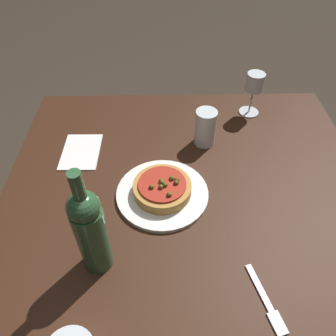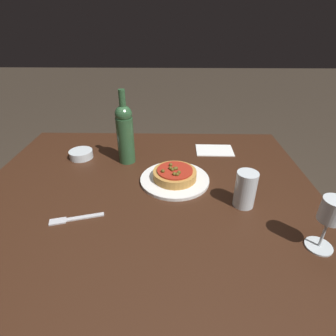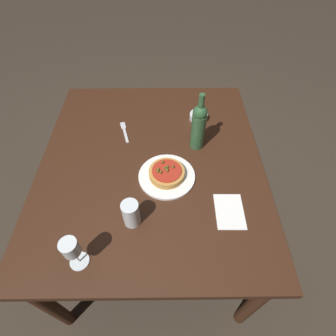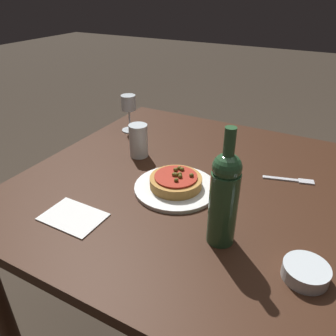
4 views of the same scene
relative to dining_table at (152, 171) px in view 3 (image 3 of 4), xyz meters
name	(u,v)px [view 3 (image 3 of 4)]	position (x,y,z in m)	size (l,w,h in m)	color
ground_plane	(156,228)	(0.00, 0.00, -0.64)	(14.00, 14.00, 0.00)	#382D23
dining_table	(152,171)	(0.00, 0.00, 0.00)	(1.23, 1.07, 0.72)	#381E11
dinner_plate	(167,176)	(-0.10, -0.07, 0.09)	(0.26, 0.26, 0.01)	white
pizza	(167,173)	(-0.10, -0.07, 0.11)	(0.16, 0.16, 0.05)	#BC843D
wine_glass	(71,249)	(-0.49, 0.25, 0.19)	(0.07, 0.07, 0.16)	silver
wine_bottle	(199,126)	(0.10, -0.23, 0.21)	(0.07, 0.07, 0.31)	#2D5633
water_cup	(131,214)	(-0.32, 0.07, 0.14)	(0.07, 0.07, 0.12)	silver
side_bowl	(199,116)	(0.31, -0.26, 0.10)	(0.10, 0.10, 0.03)	silver
fork	(124,131)	(0.21, 0.15, 0.08)	(0.16, 0.06, 0.00)	silver
paper_napkin	(229,211)	(-0.28, -0.34, 0.08)	(0.17, 0.12, 0.00)	white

